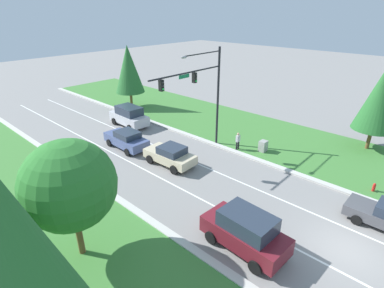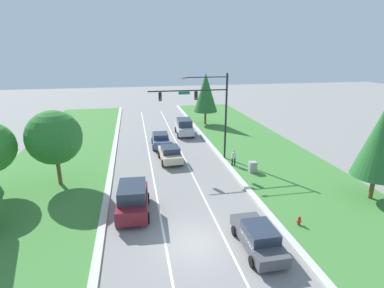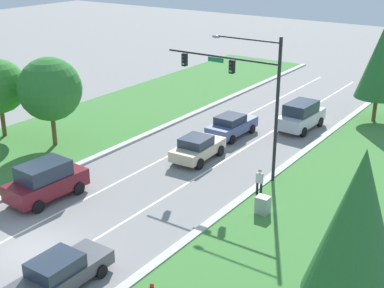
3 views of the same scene
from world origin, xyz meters
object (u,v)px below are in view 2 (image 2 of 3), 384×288
pedestrian (234,157)px  fire_hydrant (299,221)px  slate_blue_sedan (161,139)px  conifer_near_right_tree (206,93)px  conifer_far_right_tree (381,140)px  oak_far_left_tree (54,138)px  traffic_signal_mast (206,105)px  burgundy_suv (133,199)px  silver_suv (184,127)px  graphite_sedan (258,237)px  utility_cabinet (252,167)px  champagne_sedan (170,154)px

pedestrian → fire_hydrant: pedestrian is taller
slate_blue_sedan → conifer_near_right_tree: (7.77, 9.55, 4.05)m
fire_hydrant → conifer_far_right_tree: (7.36, 2.31, 4.41)m
pedestrian → oak_far_left_tree: oak_far_left_tree is taller
traffic_signal_mast → slate_blue_sedan: traffic_signal_mast is taller
burgundy_suv → conifer_far_right_tree: (17.98, -1.37, 3.62)m
traffic_signal_mast → conifer_near_right_tree: traffic_signal_mast is taller
fire_hydrant → burgundy_suv: bearing=160.9°
silver_suv → oak_far_left_tree: oak_far_left_tree is taller
graphite_sedan → utility_cabinet: bearing=69.3°
traffic_signal_mast → utility_cabinet: 7.62m
graphite_sedan → slate_blue_sedan: bearing=100.0°
pedestrian → conifer_far_right_tree: (8.17, -8.59, 3.82)m
utility_cabinet → conifer_far_right_tree: bearing=-44.0°
burgundy_suv → pedestrian: bearing=39.4°
traffic_signal_mast → silver_suv: size_ratio=1.83×
traffic_signal_mast → conifer_far_right_tree: traffic_signal_mast is taller
burgundy_suv → silver_suv: 20.61m
burgundy_suv → fire_hydrant: (10.62, -3.68, -0.79)m
slate_blue_sedan → pedestrian: bearing=-48.6°
traffic_signal_mast → champagne_sedan: 6.17m
pedestrian → conifer_far_right_tree: 12.45m
fire_hydrant → conifer_far_right_tree: size_ratio=0.09×
utility_cabinet → champagne_sedan: bearing=148.7°
conifer_far_right_tree → conifer_near_right_tree: bearing=104.8°
silver_suv → traffic_signal_mast: bearing=-85.0°
champagne_sedan → oak_far_left_tree: 11.08m
slate_blue_sedan → pedestrian: (6.45, -7.75, 0.08)m
silver_suv → utility_cabinet: silver_suv is taller
slate_blue_sedan → fire_hydrant: (7.26, -18.64, -0.51)m
silver_suv → conifer_far_right_tree: size_ratio=0.64×
utility_cabinet → pedestrian: pedestrian is taller
utility_cabinet → oak_far_left_tree: (-17.10, 0.69, 3.67)m
champagne_sedan → silver_suv: silver_suv is taller
burgundy_suv → conifer_far_right_tree: 18.39m
slate_blue_sedan → fire_hydrant: bearing=-67.2°
pedestrian → slate_blue_sedan: bearing=-46.8°
traffic_signal_mast → pedestrian: traffic_signal_mast is taller
burgundy_suv → conifer_near_right_tree: (11.13, 24.51, 3.77)m
traffic_signal_mast → slate_blue_sedan: bearing=126.7°
burgundy_suv → champagne_sedan: bearing=71.6°
conifer_near_right_tree → conifer_far_right_tree: 26.78m
burgundy_suv → utility_cabinet: (11.03, 5.33, -0.60)m
slate_blue_sedan → conifer_far_right_tree: 22.27m
champagne_sedan → conifer_near_right_tree: conifer_near_right_tree is taller
silver_suv → conifer_near_right_tree: bearing=53.2°
champagne_sedan → oak_far_left_tree: oak_far_left_tree is taller
silver_suv → pedestrian: (2.83, -12.18, -0.19)m
traffic_signal_mast → burgundy_suv: traffic_signal_mast is taller
traffic_signal_mast → fire_hydrant: (3.16, -13.14, -5.50)m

